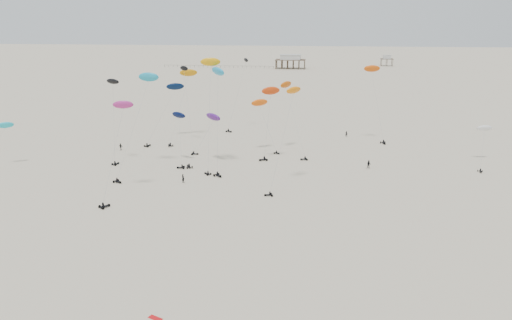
# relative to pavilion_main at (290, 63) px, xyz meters

# --- Properties ---
(ground_plane) EXTENTS (900.00, 900.00, 0.00)m
(ground_plane) POSITION_rel_pavilion_main_xyz_m (10.00, -150.00, -4.22)
(ground_plane) COLOR #C2B699
(pavilion_main) EXTENTS (21.00, 13.00, 9.80)m
(pavilion_main) POSITION_rel_pavilion_main_xyz_m (0.00, 0.00, 0.00)
(pavilion_main) COLOR brown
(pavilion_main) RESTS_ON ground
(pavilion_small) EXTENTS (9.00, 7.00, 8.00)m
(pavilion_small) POSITION_rel_pavilion_main_xyz_m (70.00, 30.00, -0.74)
(pavilion_small) COLOR brown
(pavilion_small) RESTS_ON ground
(pier_fence) EXTENTS (80.20, 0.20, 1.50)m
(pier_fence) POSITION_rel_pavilion_main_xyz_m (-52.00, -0.00, -3.45)
(pier_fence) COLOR black
(pier_fence) RESTS_ON ground
(rig_0) EXTENTS (7.57, 6.80, 21.86)m
(rig_0) POSITION_rel_pavilion_main_xyz_m (37.55, -213.22, 11.00)
(rig_0) COLOR black
(rig_0) RESTS_ON ground
(rig_1) EXTENTS (4.35, 13.25, 19.68)m
(rig_1) POSITION_rel_pavilion_main_xyz_m (-16.75, -267.03, 7.70)
(rig_1) COLOR black
(rig_1) RESTS_ON ground
(rig_3) EXTENTS (6.03, 13.52, 13.84)m
(rig_3) POSITION_rel_pavilion_main_xyz_m (62.43, -231.94, 2.26)
(rig_3) COLOR black
(rig_3) RESTS_ON ground
(rig_4) EXTENTS (8.64, 6.76, 14.31)m
(rig_4) POSITION_rel_pavilion_main_xyz_m (6.99, -227.93, 7.20)
(rig_4) COLOR black
(rig_4) RESTS_ON ground
(rig_5) EXTENTS (3.81, 5.51, 20.75)m
(rig_5) POSITION_rel_pavilion_main_xyz_m (-26.79, -244.54, 8.25)
(rig_5) COLOR black
(rig_5) RESTS_ON ground
(rig_6) EXTENTS (5.31, 13.17, 24.06)m
(rig_6) POSITION_rel_pavilion_main_xyz_m (-1.05, -245.09, 13.84)
(rig_6) COLOR black
(rig_6) RESTS_ON ground
(rig_7) EXTENTS (8.35, 15.82, 24.76)m
(rig_7) POSITION_rel_pavilion_main_xyz_m (-13.10, -226.95, 7.84)
(rig_7) COLOR black
(rig_7) RESTS_ON ground
(rig_8) EXTENTS (6.39, 16.00, 21.90)m
(rig_8) POSITION_rel_pavilion_main_xyz_m (-16.76, -216.16, 11.53)
(rig_8) COLOR black
(rig_8) RESTS_ON ground
(rig_9) EXTENTS (6.97, 12.11, 21.68)m
(rig_9) POSITION_rel_pavilion_main_xyz_m (15.85, -256.48, 11.15)
(rig_9) COLOR black
(rig_9) RESTS_ON ground
(rig_10) EXTENTS (5.43, 9.27, 13.02)m
(rig_10) POSITION_rel_pavilion_main_xyz_m (-11.36, -242.37, 4.58)
(rig_10) COLOR black
(rig_10) RESTS_ON ground
(rig_11) EXTENTS (6.89, 9.95, 22.56)m
(rig_11) POSITION_rel_pavilion_main_xyz_m (-3.77, -203.70, 6.11)
(rig_11) COLOR black
(rig_11) RESTS_ON ground
(rig_12) EXTENTS (5.30, 4.72, 18.51)m
(rig_12) POSITION_rel_pavilion_main_xyz_m (9.86, -236.74, 8.92)
(rig_12) COLOR black
(rig_12) RESTS_ON ground
(rig_13) EXTENTS (8.77, 14.11, 20.17)m
(rig_13) POSITION_rel_pavilion_main_xyz_m (14.33, -227.56, 9.78)
(rig_13) COLOR black
(rig_13) RESTS_ON ground
(rig_14) EXTENTS (6.90, 16.64, 24.62)m
(rig_14) POSITION_rel_pavilion_main_xyz_m (-18.15, -248.00, 12.59)
(rig_14) COLOR black
(rig_14) RESTS_ON ground
(rig_15) EXTENTS (8.73, 10.24, 13.20)m
(rig_15) POSITION_rel_pavilion_main_xyz_m (-4.36, -241.44, 4.88)
(rig_15) COLOR black
(rig_15) RESTS_ON ground
(rig_16) EXTENTS (8.54, 16.74, 19.54)m
(rig_16) POSITION_rel_pavilion_main_xyz_m (-21.04, -217.03, 8.30)
(rig_16) COLOR black
(rig_16) RESTS_ON ground
(rig_17) EXTENTS (4.89, 11.17, 25.98)m
(rig_17) POSITION_rel_pavilion_main_xyz_m (-3.14, -243.94, 16.37)
(rig_17) COLOR black
(rig_17) RESTS_ON ground
(spectator_0) EXTENTS (1.00, 0.92, 2.27)m
(spectator_0) POSITION_rel_pavilion_main_xyz_m (-6.54, -257.56, -4.22)
(spectator_0) COLOR black
(spectator_0) RESTS_ON ground
(spectator_1) EXTENTS (1.16, 0.71, 2.32)m
(spectator_1) POSITION_rel_pavilion_main_xyz_m (34.30, -241.41, -4.22)
(spectator_1) COLOR black
(spectator_1) RESTS_ON ground
(spectator_2) EXTENTS (1.37, 0.85, 2.20)m
(spectator_2) POSITION_rel_pavilion_main_xyz_m (-30.80, -232.77, -4.22)
(spectator_2) COLOR black
(spectator_2) RESTS_ON ground
(spectator_3) EXTENTS (0.76, 0.55, 2.02)m
(spectator_3) POSITION_rel_pavilion_main_xyz_m (30.43, -208.49, -4.22)
(spectator_3) COLOR black
(spectator_3) RESTS_ON ground
(grounded_kite_b) EXTENTS (1.93, 1.36, 0.07)m
(grounded_kite_b) POSITION_rel_pavilion_main_xyz_m (3.91, -307.48, -4.22)
(grounded_kite_b) COLOR red
(grounded_kite_b) RESTS_ON ground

